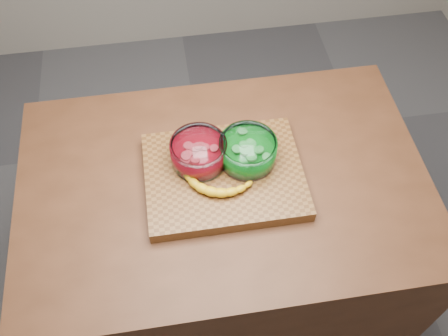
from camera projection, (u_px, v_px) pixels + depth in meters
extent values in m
plane|color=#515155|center=(224.00, 296.00, 2.18)|extent=(3.50, 3.50, 0.00)
cube|color=#4C2916|center=(224.00, 250.00, 1.82)|extent=(1.20, 0.80, 0.90)
cube|color=brown|center=(224.00, 176.00, 1.44)|extent=(0.45, 0.35, 0.04)
cylinder|color=white|center=(199.00, 152.00, 1.41)|extent=(0.16, 0.16, 0.08)
cylinder|color=#AE0A1B|center=(199.00, 155.00, 1.42)|extent=(0.14, 0.14, 0.04)
cylinder|color=#DC4552|center=(199.00, 148.00, 1.40)|extent=(0.13, 0.13, 0.02)
cylinder|color=white|center=(248.00, 151.00, 1.42)|extent=(0.16, 0.16, 0.08)
cylinder|color=#108F1F|center=(248.00, 153.00, 1.42)|extent=(0.14, 0.14, 0.04)
cylinder|color=#68DD69|center=(248.00, 147.00, 1.40)|extent=(0.14, 0.14, 0.02)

